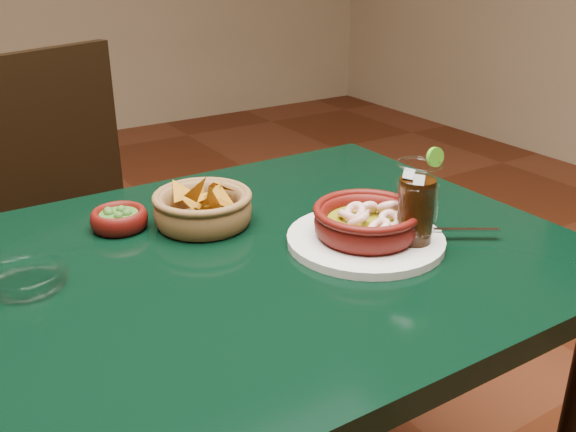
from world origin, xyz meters
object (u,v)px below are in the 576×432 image
cola_drink (416,208)px  chip_basket (203,208)px  shrimp_plate (367,226)px  dining_chair (91,230)px  dining_table (208,320)px

cola_drink → chip_basket: bearing=132.0°
shrimp_plate → chip_basket: bearing=131.6°
shrimp_plate → chip_basket: 0.29m
dining_chair → chip_basket: size_ratio=4.71×
shrimp_plate → dining_table: bearing=164.9°
dining_table → chip_basket: (0.07, 0.15, 0.13)m
dining_chair → chip_basket: bearing=-84.0°
chip_basket → cola_drink: size_ratio=1.23×
dining_table → shrimp_plate: shrimp_plate is taller
dining_table → cola_drink: bearing=-21.9°
dining_table → dining_chair: 0.72m
cola_drink → shrimp_plate: bearing=133.4°
dining_table → cola_drink: size_ratio=7.14×
cola_drink → dining_table: bearing=158.1°
dining_table → cola_drink: cola_drink is taller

